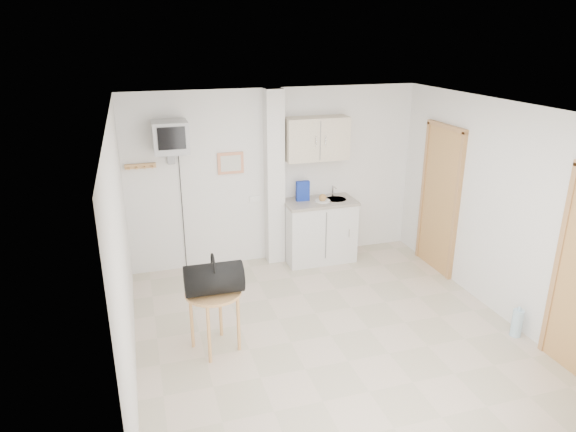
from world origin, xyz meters
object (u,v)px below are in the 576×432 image
object	(u,v)px
round_table	(214,300)
duffel_bag	(214,278)
water_bottle	(517,323)
crt_television	(170,138)

from	to	relation	value
round_table	duffel_bag	size ratio (longest dim) A/B	1.15
water_bottle	round_table	bearing A→B (deg)	167.31
round_table	crt_television	bearing A→B (deg)	95.55
round_table	duffel_bag	xyz separation A→B (m)	(0.01, -0.04, 0.27)
round_table	water_bottle	size ratio (longest dim) A/B	1.92
duffel_bag	water_bottle	xyz separation A→B (m)	(3.24, -0.69, -0.69)
crt_television	round_table	bearing A→B (deg)	-84.45
crt_television	water_bottle	xyz separation A→B (m)	(3.43, -2.62, -1.77)
crt_television	duffel_bag	size ratio (longest dim) A/B	3.61
crt_television	duffel_bag	distance (m)	2.23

